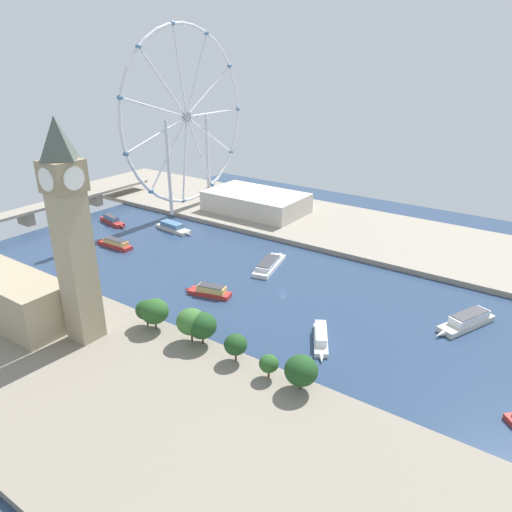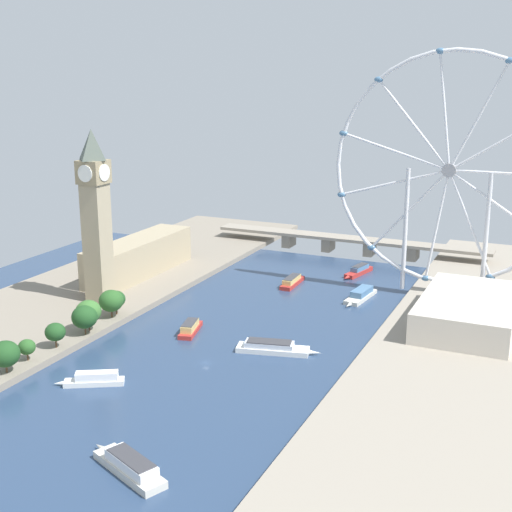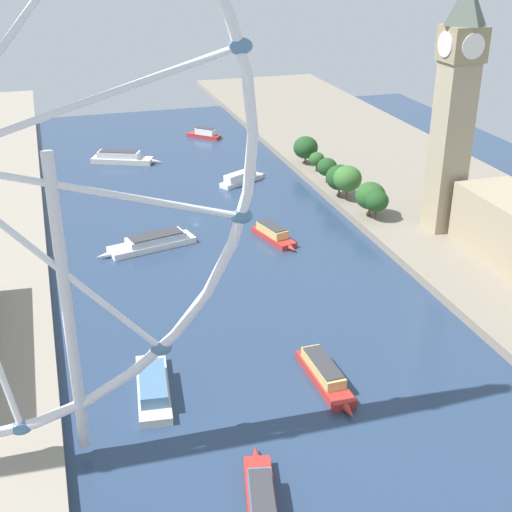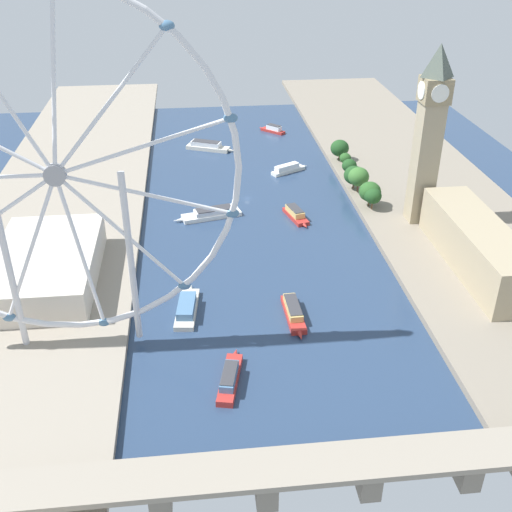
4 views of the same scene
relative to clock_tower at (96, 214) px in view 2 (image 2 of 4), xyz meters
The scene contains 16 objects.
ground_plane 107.94m from the clock_tower, 26.55° to the right, with size 377.19×377.19×0.00m, color navy.
riverbank_left 66.81m from the clock_tower, 112.56° to the right, with size 90.00×520.00×3.00m, color gray.
riverbank_right 200.03m from the clock_tower, 12.75° to the right, with size 90.00×520.00×3.00m, color gray.
clock_tower is the anchor object (origin of this frame).
parliament_block 62.72m from the clock_tower, 100.58° to the left, with size 22.00×85.12×21.31m, color tan.
tree_row_embankment 64.19m from the clock_tower, 65.23° to the right, with size 14.61×86.45×14.67m.
ferris_wheel 183.84m from the clock_tower, 28.34° to the left, with size 124.09×3.20×128.54m.
riverside_hall 190.51m from the clock_tower, 12.77° to the left, with size 42.99×72.39×14.22m, color beige.
river_bridge 187.91m from the clock_tower, 62.09° to the left, with size 189.19×14.52×10.74m.
tour_boat_0 119.23m from the clock_tower, 44.37° to the left, with size 6.92×30.09×5.33m.
tour_boat_1 108.45m from the clock_tower, 55.03° to the right, with size 25.75×16.76×5.30m.
tour_boat_2 147.14m from the clock_tower, 29.30° to the left, with size 11.09×33.59×5.38m.
tour_boat_3 171.11m from the clock_tower, 50.49° to the right, with size 34.37×19.29×6.11m.
tour_boat_4 118.91m from the clock_tower, 10.72° to the right, with size 37.62×15.98×5.05m.
tour_boat_5 162.88m from the clock_tower, 46.67° to the left, with size 11.26×30.42×5.60m.
tour_boat_6 79.38m from the clock_tower, 12.96° to the right, with size 11.71×25.68×5.53m.
Camera 2 is at (133.44, -241.84, 119.97)m, focal length 49.05 mm.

